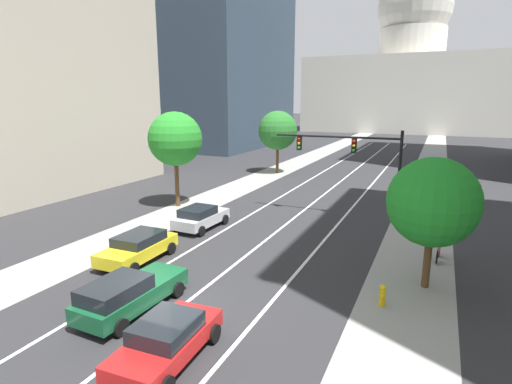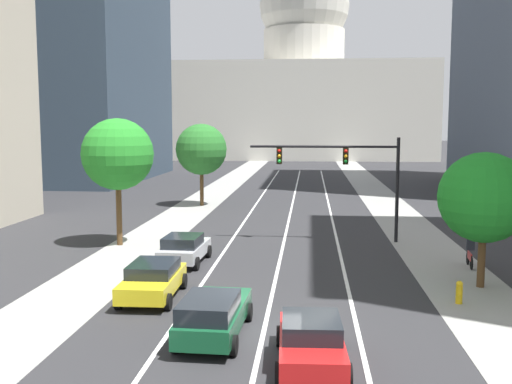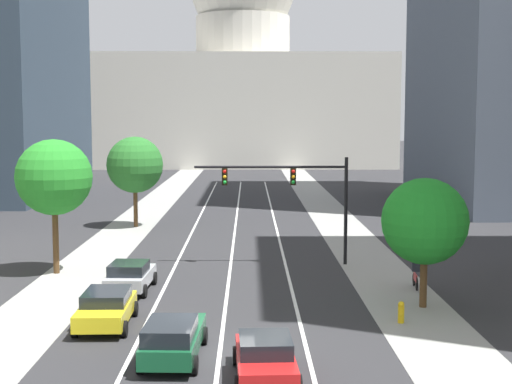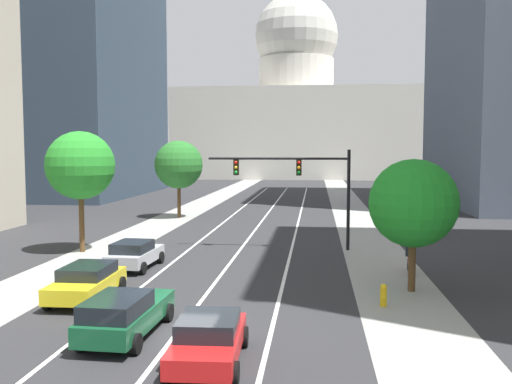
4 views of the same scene
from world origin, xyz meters
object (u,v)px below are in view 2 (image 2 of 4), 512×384
object	(u,v)px
capitol_building	(303,89)
car_silver	(184,248)
car_yellow	(153,279)
fire_hydrant	(459,292)
street_tree_far_right	(484,198)
car_green	(213,314)
traffic_signal_mast	(348,167)
cyclist	(470,250)
car_red	(311,340)
street_tree_mid_left	(201,150)
street_tree_near_left	(118,155)

from	to	relation	value
capitol_building	car_silver	xyz separation A→B (m)	(-4.70, -96.50, -13.34)
car_silver	car_yellow	xyz separation A→B (m)	(0.00, -5.94, -0.00)
car_silver	fire_hydrant	world-z (taller)	car_silver
car_yellow	street_tree_far_right	size ratio (longest dim) A/B	0.77
car_green	traffic_signal_mast	world-z (taller)	traffic_signal_mast
car_silver	car_green	distance (m)	10.66
car_silver	street_tree_far_right	distance (m)	14.15
car_green	traffic_signal_mast	bearing A→B (deg)	-15.41
cyclist	capitol_building	bearing A→B (deg)	10.56
car_silver	cyclist	world-z (taller)	cyclist
car_green	car_red	world-z (taller)	car_green
car_silver	street_tree_far_right	bearing A→B (deg)	-100.73
car_yellow	fire_hydrant	xyz separation A→B (m)	(11.95, 0.28, -0.30)
car_green	fire_hydrant	size ratio (longest dim) A/B	5.29
street_tree_far_right	street_tree_mid_left	xyz separation A→B (m)	(-16.40, 24.14, 0.94)
car_yellow	traffic_signal_mast	world-z (taller)	traffic_signal_mast
car_green	street_tree_mid_left	bearing A→B (deg)	13.23
car_yellow	traffic_signal_mast	size ratio (longest dim) A/B	0.51
traffic_signal_mast	car_silver	bearing A→B (deg)	-142.59
street_tree_near_left	street_tree_far_right	bearing A→B (deg)	-21.91
fire_hydrant	street_tree_mid_left	xyz separation A→B (m)	(-14.91, 26.67, 4.31)
capitol_building	street_tree_near_left	world-z (taller)	capitol_building
street_tree_far_right	street_tree_mid_left	world-z (taller)	street_tree_mid_left
street_tree_mid_left	street_tree_far_right	bearing A→B (deg)	-55.80
capitol_building	car_silver	distance (m)	97.54
street_tree_far_right	street_tree_mid_left	bearing A→B (deg)	124.20
car_silver	fire_hydrant	size ratio (longest dim) A/B	4.55
fire_hydrant	street_tree_mid_left	size ratio (longest dim) A/B	0.13
street_tree_far_right	car_red	bearing A→B (deg)	-128.90
capitol_building	car_red	xyz separation A→B (m)	(1.57, -108.55, -13.38)
street_tree_mid_left	car_red	bearing A→B (deg)	-74.42
car_yellow	street_tree_mid_left	distance (m)	27.40
car_yellow	street_tree_mid_left	bearing A→B (deg)	5.27
street_tree_near_left	car_red	bearing A→B (deg)	-56.03
car_yellow	car_red	distance (m)	8.75
capitol_building	fire_hydrant	bearing A→B (deg)	-85.94
car_green	street_tree_near_left	xyz separation A→B (m)	(-7.77, 14.34, 4.39)
traffic_signal_mast	car_yellow	bearing A→B (deg)	-124.19
car_silver	street_tree_far_right	world-z (taller)	street_tree_far_right
traffic_signal_mast	street_tree_mid_left	bearing A→B (deg)	127.90
car_yellow	street_tree_near_left	distance (m)	11.95
street_tree_near_left	car_yellow	bearing A→B (deg)	-65.26
car_red	traffic_signal_mast	xyz separation A→B (m)	(2.14, 18.47, 3.69)
traffic_signal_mast	car_green	bearing A→B (deg)	-107.62
traffic_signal_mast	fire_hydrant	bearing A→B (deg)	-73.60
car_red	street_tree_mid_left	distance (m)	34.55
car_yellow	street_tree_near_left	xyz separation A→B (m)	(-4.65, 10.08, 4.42)
car_yellow	street_tree_mid_left	xyz separation A→B (m)	(-2.95, 26.95, 4.01)
car_red	fire_hydrant	xyz separation A→B (m)	(5.69, 6.39, -0.26)
car_yellow	cyclist	world-z (taller)	cyclist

